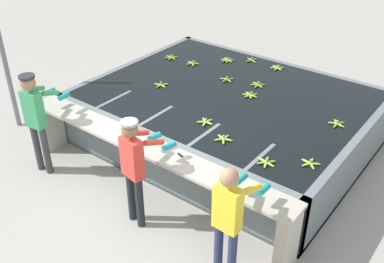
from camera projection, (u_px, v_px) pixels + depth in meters
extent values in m
plane|color=#A3A099|center=(140.00, 204.00, 6.76)|extent=(80.00, 80.00, 0.00)
cube|color=slate|center=(227.00, 137.00, 8.34)|extent=(4.78, 3.80, 0.06)
cube|color=slate|center=(161.00, 163.00, 6.87)|extent=(4.78, 0.12, 0.93)
cube|color=slate|center=(276.00, 82.00, 9.37)|extent=(4.78, 0.12, 0.93)
cube|color=slate|center=(134.00, 83.00, 9.33)|extent=(0.12, 3.80, 0.93)
cube|color=slate|center=(354.00, 161.00, 6.91)|extent=(0.12, 3.80, 0.93)
cube|color=black|center=(228.00, 115.00, 8.10)|extent=(4.54, 3.56, 0.87)
cube|color=slate|center=(117.00, 122.00, 7.93)|extent=(0.06, 0.80, 0.93)
cube|color=slate|center=(157.00, 140.00, 7.43)|extent=(0.06, 0.80, 0.93)
cube|color=slate|center=(204.00, 160.00, 6.93)|extent=(0.06, 0.80, 0.93)
cube|color=slate|center=(258.00, 183.00, 6.44)|extent=(0.06, 0.80, 0.93)
cube|color=#B7B2A3|center=(147.00, 147.00, 6.45)|extent=(4.78, 0.45, 0.05)
cube|color=#B7B2A3|center=(52.00, 126.00, 7.88)|extent=(0.16, 0.41, 0.88)
cube|color=#B7B2A3|center=(287.00, 241.00, 5.50)|extent=(0.16, 0.41, 0.88)
cylinder|color=#38383D|center=(37.00, 147.00, 7.32)|extent=(0.11, 0.11, 0.85)
cylinder|color=#38383D|center=(46.00, 151.00, 7.24)|extent=(0.11, 0.11, 0.85)
cube|color=#38995B|center=(33.00, 109.00, 6.90)|extent=(0.34, 0.21, 0.60)
sphere|color=#9E704C|center=(28.00, 83.00, 6.67)|extent=(0.23, 0.23, 0.23)
cylinder|color=#282D33|center=(27.00, 77.00, 6.62)|extent=(0.24, 0.24, 0.04)
cylinder|color=#38995B|center=(36.00, 88.00, 7.04)|extent=(0.12, 0.32, 0.18)
cylinder|color=teal|center=(49.00, 92.00, 7.31)|extent=(0.11, 0.21, 0.08)
cylinder|color=#38995B|center=(51.00, 93.00, 6.90)|extent=(0.12, 0.32, 0.18)
cylinder|color=teal|center=(64.00, 96.00, 7.17)|extent=(0.11, 0.21, 0.08)
cylinder|color=#1E2328|center=(131.00, 196.00, 6.29)|extent=(0.11, 0.11, 0.82)
cylinder|color=#1E2328|center=(140.00, 203.00, 6.16)|extent=(0.11, 0.11, 0.82)
cube|color=#DB3D33|center=(132.00, 158.00, 5.86)|extent=(0.34, 0.22, 0.58)
sphere|color=#896042|center=(130.00, 130.00, 5.64)|extent=(0.22, 0.22, 0.22)
cylinder|color=#9E9E99|center=(129.00, 123.00, 5.59)|extent=(0.23, 0.23, 0.04)
cylinder|color=#DB3D33|center=(139.00, 133.00, 6.00)|extent=(0.13, 0.32, 0.18)
cylinder|color=teal|center=(154.00, 137.00, 6.23)|extent=(0.12, 0.21, 0.08)
cylinder|color=#DB3D33|center=(154.00, 142.00, 5.80)|extent=(0.13, 0.32, 0.18)
cylinder|color=teal|center=(169.00, 146.00, 6.03)|extent=(0.12, 0.21, 0.08)
cylinder|color=navy|center=(218.00, 249.00, 5.43)|extent=(0.11, 0.11, 0.82)
cylinder|color=navy|center=(232.00, 257.00, 5.32)|extent=(0.11, 0.11, 0.82)
cube|color=yellow|center=(228.00, 208.00, 5.01)|extent=(0.32, 0.18, 0.58)
sphere|color=tan|center=(229.00, 178.00, 4.79)|extent=(0.22, 0.22, 0.22)
cylinder|color=yellow|center=(229.00, 178.00, 5.16)|extent=(0.09, 0.31, 0.18)
cylinder|color=teal|center=(241.00, 179.00, 5.41)|extent=(0.09, 0.20, 0.08)
cylinder|color=yellow|center=(253.00, 189.00, 4.99)|extent=(0.09, 0.31, 0.18)
cylinder|color=teal|center=(264.00, 190.00, 5.24)|extent=(0.09, 0.20, 0.08)
ellipsoid|color=#8CB738|center=(247.00, 95.00, 7.79)|extent=(0.17, 0.10, 0.04)
ellipsoid|color=#8CB738|center=(248.00, 96.00, 7.75)|extent=(0.07, 0.17, 0.04)
ellipsoid|color=#8CB738|center=(250.00, 96.00, 7.73)|extent=(0.13, 0.16, 0.04)
ellipsoid|color=#8CB738|center=(253.00, 96.00, 7.75)|extent=(0.17, 0.04, 0.04)
ellipsoid|color=#8CB738|center=(253.00, 95.00, 7.79)|extent=(0.14, 0.15, 0.04)
ellipsoid|color=#8CB738|center=(251.00, 94.00, 7.82)|extent=(0.07, 0.17, 0.04)
ellipsoid|color=#8CB738|center=(248.00, 94.00, 7.82)|extent=(0.17, 0.11, 0.04)
cylinder|color=tan|center=(250.00, 93.00, 7.76)|extent=(0.03, 0.03, 0.04)
ellipsoid|color=#75A333|center=(224.00, 79.00, 8.35)|extent=(0.17, 0.08, 0.04)
ellipsoid|color=#75A333|center=(225.00, 80.00, 8.30)|extent=(0.04, 0.17, 0.04)
ellipsoid|color=#75A333|center=(229.00, 80.00, 8.30)|extent=(0.17, 0.09, 0.04)
ellipsoid|color=#75A333|center=(230.00, 79.00, 8.35)|extent=(0.13, 0.16, 0.04)
ellipsoid|color=#75A333|center=(227.00, 78.00, 8.38)|extent=(0.13, 0.16, 0.04)
cylinder|color=tan|center=(227.00, 78.00, 8.32)|extent=(0.03, 0.03, 0.04)
ellipsoid|color=#8CB738|center=(163.00, 86.00, 8.10)|extent=(0.17, 0.08, 0.04)
ellipsoid|color=#8CB738|center=(164.00, 84.00, 8.15)|extent=(0.12, 0.16, 0.04)
ellipsoid|color=#8CB738|center=(161.00, 83.00, 8.18)|extent=(0.13, 0.16, 0.04)
ellipsoid|color=#8CB738|center=(158.00, 84.00, 8.15)|extent=(0.17, 0.09, 0.04)
ellipsoid|color=#8CB738|center=(159.00, 86.00, 8.10)|extent=(0.04, 0.17, 0.04)
cylinder|color=tan|center=(161.00, 83.00, 8.12)|extent=(0.03, 0.03, 0.04)
ellipsoid|color=#9EC642|center=(208.00, 123.00, 6.95)|extent=(0.17, 0.04, 0.04)
ellipsoid|color=#9EC642|center=(208.00, 121.00, 7.01)|extent=(0.08, 0.17, 0.04)
ellipsoid|color=#9EC642|center=(204.00, 120.00, 7.03)|extent=(0.16, 0.13, 0.04)
ellipsoid|color=#9EC642|center=(202.00, 122.00, 6.98)|extent=(0.16, 0.13, 0.04)
ellipsoid|color=#9EC642|center=(205.00, 124.00, 6.94)|extent=(0.09, 0.17, 0.04)
cylinder|color=tan|center=(206.00, 120.00, 6.96)|extent=(0.03, 0.03, 0.04)
ellipsoid|color=#93BC3D|center=(194.00, 62.00, 9.04)|extent=(0.06, 0.17, 0.04)
ellipsoid|color=#93BC3D|center=(191.00, 63.00, 9.03)|extent=(0.17, 0.06, 0.04)
ellipsoid|color=#93BC3D|center=(190.00, 64.00, 8.97)|extent=(0.11, 0.17, 0.04)
ellipsoid|color=#93BC3D|center=(193.00, 64.00, 8.95)|extent=(0.15, 0.14, 0.04)
ellipsoid|color=#93BC3D|center=(195.00, 63.00, 8.99)|extent=(0.17, 0.11, 0.04)
cylinder|color=tan|center=(192.00, 62.00, 8.98)|extent=(0.03, 0.03, 0.04)
ellipsoid|color=#8CB738|center=(333.00, 123.00, 6.95)|extent=(0.17, 0.09, 0.04)
ellipsoid|color=#8CB738|center=(336.00, 125.00, 6.90)|extent=(0.04, 0.17, 0.04)
ellipsoid|color=#8CB738|center=(340.00, 125.00, 6.90)|extent=(0.17, 0.08, 0.04)
ellipsoid|color=#8CB738|center=(340.00, 123.00, 6.95)|extent=(0.12, 0.16, 0.04)
ellipsoid|color=#8CB738|center=(336.00, 122.00, 6.98)|extent=(0.13, 0.16, 0.04)
cylinder|color=tan|center=(337.00, 122.00, 6.92)|extent=(0.03, 0.03, 0.04)
ellipsoid|color=#7FAD33|center=(169.00, 58.00, 9.25)|extent=(0.14, 0.15, 0.04)
ellipsoid|color=#7FAD33|center=(170.00, 58.00, 9.22)|extent=(0.09, 0.17, 0.04)
ellipsoid|color=#7FAD33|center=(173.00, 58.00, 9.23)|extent=(0.17, 0.07, 0.04)
ellipsoid|color=#7FAD33|center=(174.00, 57.00, 9.27)|extent=(0.14, 0.15, 0.04)
ellipsoid|color=#7FAD33|center=(172.00, 56.00, 9.31)|extent=(0.09, 0.17, 0.04)
ellipsoid|color=#7FAD33|center=(169.00, 57.00, 9.30)|extent=(0.17, 0.07, 0.04)
cylinder|color=tan|center=(171.00, 56.00, 9.25)|extent=(0.03, 0.03, 0.04)
ellipsoid|color=#9EC642|center=(280.00, 68.00, 8.80)|extent=(0.16, 0.13, 0.04)
ellipsoid|color=#9EC642|center=(278.00, 67.00, 8.84)|extent=(0.06, 0.17, 0.04)
ellipsoid|color=#9EC642|center=(275.00, 67.00, 8.84)|extent=(0.17, 0.10, 0.04)
ellipsoid|color=#9EC642|center=(274.00, 68.00, 8.80)|extent=(0.16, 0.13, 0.04)
ellipsoid|color=#9EC642|center=(276.00, 69.00, 8.76)|extent=(0.06, 0.17, 0.04)
ellipsoid|color=#9EC642|center=(279.00, 69.00, 8.76)|extent=(0.17, 0.10, 0.04)
cylinder|color=tan|center=(277.00, 66.00, 8.78)|extent=(0.03, 0.03, 0.04)
ellipsoid|color=#9EC642|center=(220.00, 139.00, 6.54)|extent=(0.13, 0.16, 0.04)
ellipsoid|color=#9EC642|center=(224.00, 141.00, 6.51)|extent=(0.13, 0.16, 0.04)
ellipsoid|color=#9EC642|center=(227.00, 140.00, 6.54)|extent=(0.17, 0.08, 0.04)
ellipsoid|color=#9EC642|center=(226.00, 137.00, 6.59)|extent=(0.04, 0.17, 0.04)
ellipsoid|color=#9EC642|center=(221.00, 137.00, 6.59)|extent=(0.17, 0.09, 0.04)
cylinder|color=tan|center=(224.00, 137.00, 6.54)|extent=(0.03, 0.03, 0.04)
ellipsoid|color=#93BC3D|center=(266.00, 165.00, 6.00)|extent=(0.09, 0.17, 0.04)
ellipsoid|color=#93BC3D|center=(269.00, 164.00, 6.01)|extent=(0.17, 0.07, 0.04)
ellipsoid|color=#93BC3D|center=(270.00, 162.00, 6.06)|extent=(0.14, 0.15, 0.04)
ellipsoid|color=#93BC3D|center=(267.00, 160.00, 6.09)|extent=(0.09, 0.17, 0.04)
ellipsoid|color=#93BC3D|center=(263.00, 161.00, 6.08)|extent=(0.17, 0.07, 0.04)
ellipsoid|color=#93BC3D|center=(262.00, 163.00, 6.04)|extent=(0.14, 0.15, 0.04)
cylinder|color=tan|center=(267.00, 160.00, 6.03)|extent=(0.03, 0.03, 0.04)
ellipsoid|color=#75A333|center=(250.00, 59.00, 9.17)|extent=(0.17, 0.09, 0.04)
ellipsoid|color=#75A333|center=(249.00, 61.00, 9.11)|extent=(0.09, 0.17, 0.04)
ellipsoid|color=#75A333|center=(253.00, 61.00, 9.09)|extent=(0.17, 0.09, 0.04)
ellipsoid|color=#75A333|center=(254.00, 60.00, 9.16)|extent=(0.09, 0.17, 0.04)
cylinder|color=tan|center=(252.00, 59.00, 9.11)|extent=(0.03, 0.03, 0.04)
ellipsoid|color=#9EC642|center=(315.00, 164.00, 6.02)|extent=(0.17, 0.11, 0.04)
ellipsoid|color=#9EC642|center=(311.00, 161.00, 6.07)|extent=(0.06, 0.17, 0.04)
ellipsoid|color=#9EC642|center=(307.00, 162.00, 6.06)|extent=(0.17, 0.06, 0.04)
ellipsoid|color=#9EC642|center=(307.00, 164.00, 6.01)|extent=(0.11, 0.17, 0.04)
ellipsoid|color=#9EC642|center=(312.00, 166.00, 5.98)|extent=(0.15, 0.15, 0.04)
cylinder|color=tan|center=(311.00, 161.00, 6.01)|extent=(0.03, 0.03, 0.04)
ellipsoid|color=#8CB738|center=(230.00, 60.00, 9.14)|extent=(0.15, 0.14, 0.04)
ellipsoid|color=#8CB738|center=(228.00, 59.00, 9.18)|extent=(0.05, 0.17, 0.04)
ellipsoid|color=#8CB738|center=(226.00, 59.00, 9.18)|extent=(0.16, 0.12, 0.04)
ellipsoid|color=#8CB738|center=(225.00, 60.00, 9.15)|extent=(0.17, 0.09, 0.04)
ellipsoid|color=#8CB738|center=(225.00, 61.00, 9.11)|extent=(0.09, 0.17, 0.04)
ellipsoid|color=#8CB738|center=(227.00, 61.00, 9.09)|extent=(0.12, 0.16, 0.04)
ellipsoid|color=#8CB738|center=(229.00, 61.00, 9.10)|extent=(0.17, 0.06, 0.04)
cylinder|color=tan|center=(227.00, 58.00, 9.12)|extent=(0.03, 0.03, 0.04)
ellipsoid|color=#7FAD33|center=(257.00, 86.00, 8.09)|extent=(0.06, 0.17, 0.04)
ellipsoid|color=#7FAD33|center=(260.00, 86.00, 8.10)|extent=(0.17, 0.09, 0.04)
ellipsoid|color=#7FAD33|center=(261.00, 85.00, 8.14)|extent=(0.15, 0.14, 0.04)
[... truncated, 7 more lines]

